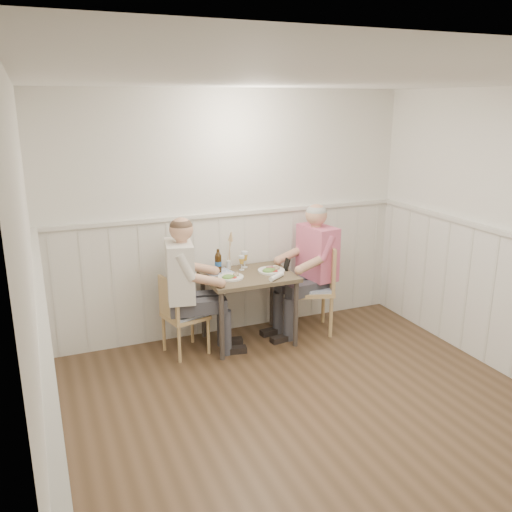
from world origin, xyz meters
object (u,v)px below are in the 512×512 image
at_px(man_in_pink, 313,278).
at_px(beer_bottle, 218,262).
at_px(diner_cream, 185,297).
at_px(chair_left, 181,313).
at_px(grass_vase, 229,252).
at_px(dining_table, 249,284).
at_px(chair_right, 316,285).

distance_m(man_in_pink, beer_bottle, 1.09).
distance_m(diner_cream, beer_bottle, 0.54).
bearing_deg(man_in_pink, chair_left, -178.75).
xyz_separation_m(diner_cream, grass_vase, (0.57, 0.29, 0.34)).
bearing_deg(dining_table, grass_vase, 115.10).
bearing_deg(beer_bottle, chair_left, -157.88).
height_order(chair_left, diner_cream, diner_cream).
bearing_deg(beer_bottle, man_in_pink, -8.58).
bearing_deg(chair_left, man_in_pink, 1.25).
xyz_separation_m(dining_table, chair_right, (0.79, -0.01, -0.11)).
xyz_separation_m(chair_right, diner_cream, (-1.48, -0.01, 0.07)).
relative_size(chair_left, grass_vase, 1.94).
xyz_separation_m(dining_table, grass_vase, (-0.12, 0.26, 0.29)).
height_order(diner_cream, beer_bottle, diner_cream).
relative_size(man_in_pink, diner_cream, 1.01).
xyz_separation_m(chair_right, beer_bottle, (-1.06, 0.19, 0.33)).
xyz_separation_m(man_in_pink, diner_cream, (-1.46, -0.05, -0.01)).
bearing_deg(diner_cream, beer_bottle, 26.11).
bearing_deg(diner_cream, man_in_pink, 1.90).
xyz_separation_m(dining_table, diner_cream, (-0.69, -0.03, -0.05)).
bearing_deg(chair_right, dining_table, 179.18).
distance_m(chair_right, diner_cream, 1.48).
height_order(dining_table, diner_cream, diner_cream).
distance_m(dining_table, grass_vase, 0.41).
relative_size(chair_right, man_in_pink, 0.68).
bearing_deg(diner_cream, dining_table, 2.13).
xyz_separation_m(diner_cream, beer_bottle, (0.42, 0.21, 0.26)).
bearing_deg(man_in_pink, dining_table, -178.30).
bearing_deg(chair_left, dining_table, 0.77).
bearing_deg(chair_left, beer_bottle, 22.12).
distance_m(chair_left, diner_cream, 0.17).
height_order(chair_left, grass_vase, grass_vase).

